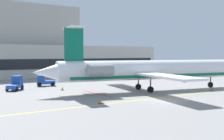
% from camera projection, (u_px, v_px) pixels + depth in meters
% --- Properties ---
extents(ground, '(120.00, 120.00, 0.11)m').
position_uv_depth(ground, '(166.00, 101.00, 34.22)').
color(ground, gray).
extents(terminal_building, '(64.66, 14.73, 18.37)m').
position_uv_depth(terminal_building, '(39.00, 51.00, 73.87)').
color(terminal_building, '#B7B2A8').
rests_on(terminal_building, ground).
extents(regional_jet, '(35.18, 25.93, 9.28)m').
position_uv_depth(regional_jet, '(149.00, 70.00, 43.23)').
color(regional_jet, white).
rests_on(regional_jet, ground).
extents(baggage_tug, '(3.29, 3.94, 2.18)m').
position_uv_depth(baggage_tug, '(16.00, 84.00, 44.35)').
color(baggage_tug, '#1E4CB2').
rests_on(baggage_tug, ground).
extents(pushback_tractor, '(3.49, 2.65, 1.88)m').
position_uv_depth(pushback_tractor, '(44.00, 81.00, 49.80)').
color(pushback_tractor, '#1E4CB2').
rests_on(pushback_tractor, ground).
extents(safety_cone_alpha, '(0.47, 0.47, 0.55)m').
position_uv_depth(safety_cone_alpha, '(100.00, 102.00, 31.94)').
color(safety_cone_alpha, orange).
rests_on(safety_cone_alpha, ground).
extents(safety_cone_bravo, '(0.47, 0.47, 0.55)m').
position_uv_depth(safety_cone_bravo, '(212.00, 89.00, 43.55)').
color(safety_cone_bravo, orange).
rests_on(safety_cone_bravo, ground).
extents(safety_cone_charlie, '(0.47, 0.47, 0.55)m').
position_uv_depth(safety_cone_charlie, '(184.00, 81.00, 56.32)').
color(safety_cone_charlie, orange).
rests_on(safety_cone_charlie, ground).
extents(safety_cone_delta, '(0.47, 0.47, 0.55)m').
position_uv_depth(safety_cone_delta, '(62.00, 89.00, 44.03)').
color(safety_cone_delta, orange).
rests_on(safety_cone_delta, ground).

